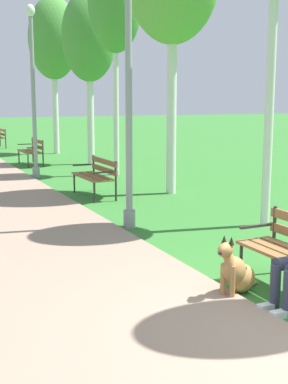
{
  "coord_description": "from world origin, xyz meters",
  "views": [
    {
      "loc": [
        -3.49,
        -3.37,
        2.13
      ],
      "look_at": [
        -0.56,
        2.91,
        0.9
      ],
      "focal_mm": 49.12,
      "sensor_mm": 36.0,
      "label": 1
    }
  ],
  "objects_px": {
    "park_bench_far": "(32,149)",
    "dog_shepherd": "(237,272)",
    "birch_tree_fifth": "(89,38)",
    "park_bench_mid": "(96,174)",
    "lamp_post_mid": "(33,90)",
    "birch_tree_fourth": "(115,3)",
    "lamp_post_near": "(129,81)",
    "birch_tree_sixth": "(53,39)"
  },
  "relations": [
    {
      "from": "park_bench_far",
      "to": "dog_shepherd",
      "type": "xyz_separation_m",
      "value": [
        -0.66,
        -12.5,
        -0.25
      ]
    },
    {
      "from": "birch_tree_fifth",
      "to": "park_bench_mid",
      "type": "bearing_deg",
      "value": -108.17
    },
    {
      "from": "lamp_post_mid",
      "to": "birch_tree_fourth",
      "type": "relative_size",
      "value": 0.75
    },
    {
      "from": "lamp_post_near",
      "to": "birch_tree_fifth",
      "type": "height_order",
      "value": "birch_tree_fifth"
    },
    {
      "from": "park_bench_far",
      "to": "lamp_post_mid",
      "type": "xyz_separation_m",
      "value": [
        -0.58,
        -2.91,
        1.84
      ]
    },
    {
      "from": "lamp_post_near",
      "to": "birch_tree_fifth",
      "type": "bearing_deg",
      "value": 74.76
    },
    {
      "from": "park_bench_far",
      "to": "birch_tree_fourth",
      "type": "bearing_deg",
      "value": -63.22
    },
    {
      "from": "park_bench_mid",
      "to": "birch_tree_fifth",
      "type": "distance_m",
      "value": 6.94
    },
    {
      "from": "park_bench_far",
      "to": "dog_shepherd",
      "type": "distance_m",
      "value": 12.52
    },
    {
      "from": "park_bench_far",
      "to": "birch_tree_fifth",
      "type": "relative_size",
      "value": 0.27
    },
    {
      "from": "lamp_post_mid",
      "to": "birch_tree_fourth",
      "type": "height_order",
      "value": "birch_tree_fourth"
    },
    {
      "from": "birch_tree_fourth",
      "to": "birch_tree_fifth",
      "type": "xyz_separation_m",
      "value": [
        0.18,
        2.7,
        -0.64
      ]
    },
    {
      "from": "lamp_post_near",
      "to": "birch_tree_fifth",
      "type": "xyz_separation_m",
      "value": [
        2.35,
        8.62,
        1.64
      ]
    },
    {
      "from": "dog_shepherd",
      "to": "birch_tree_fifth",
      "type": "height_order",
      "value": "birch_tree_fifth"
    },
    {
      "from": "park_bench_mid",
      "to": "dog_shepherd",
      "type": "bearing_deg",
      "value": -95.8
    },
    {
      "from": "birch_tree_sixth",
      "to": "lamp_post_near",
      "type": "bearing_deg",
      "value": -100.2
    },
    {
      "from": "park_bench_far",
      "to": "lamp_post_near",
      "type": "relative_size",
      "value": 0.32
    },
    {
      "from": "park_bench_mid",
      "to": "lamp_post_near",
      "type": "relative_size",
      "value": 0.32
    },
    {
      "from": "dog_shepherd",
      "to": "birch_tree_sixth",
      "type": "height_order",
      "value": "birch_tree_sixth"
    },
    {
      "from": "lamp_post_near",
      "to": "lamp_post_mid",
      "type": "bearing_deg",
      "value": 90.59
    },
    {
      "from": "park_bench_mid",
      "to": "dog_shepherd",
      "type": "relative_size",
      "value": 1.9
    },
    {
      "from": "lamp_post_mid",
      "to": "birch_tree_sixth",
      "type": "xyz_separation_m",
      "value": [
        2.3,
        6.13,
        2.04
      ]
    },
    {
      "from": "dog_shepherd",
      "to": "birch_tree_fourth",
      "type": "distance_m",
      "value": 10.5
    },
    {
      "from": "birch_tree_fourth",
      "to": "lamp_post_near",
      "type": "bearing_deg",
      "value": -110.09
    },
    {
      "from": "dog_shepherd",
      "to": "birch_tree_fifth",
      "type": "relative_size",
      "value": 0.14
    },
    {
      "from": "dog_shepherd",
      "to": "birch_tree_sixth",
      "type": "bearing_deg",
      "value": 81.39
    },
    {
      "from": "lamp_post_near",
      "to": "birch_tree_sixth",
      "type": "distance_m",
      "value": 12.76
    },
    {
      "from": "park_bench_far",
      "to": "birch_tree_sixth",
      "type": "distance_m",
      "value": 5.33
    },
    {
      "from": "lamp_post_mid",
      "to": "birch_tree_fifth",
      "type": "height_order",
      "value": "birch_tree_fifth"
    },
    {
      "from": "lamp_post_near",
      "to": "birch_tree_sixth",
      "type": "height_order",
      "value": "birch_tree_sixth"
    },
    {
      "from": "park_bench_far",
      "to": "birch_tree_sixth",
      "type": "height_order",
      "value": "birch_tree_sixth"
    },
    {
      "from": "lamp_post_near",
      "to": "birch_tree_fifth",
      "type": "relative_size",
      "value": 0.85
    },
    {
      "from": "birch_tree_fifth",
      "to": "birch_tree_sixth",
      "type": "distance_m",
      "value": 3.81
    },
    {
      "from": "dog_shepherd",
      "to": "lamp_post_near",
      "type": "distance_m",
      "value": 3.96
    },
    {
      "from": "dog_shepherd",
      "to": "birch_tree_fourth",
      "type": "bearing_deg",
      "value": 75.93
    },
    {
      "from": "park_bench_mid",
      "to": "lamp_post_near",
      "type": "distance_m",
      "value": 3.54
    },
    {
      "from": "park_bench_mid",
      "to": "park_bench_far",
      "type": "relative_size",
      "value": 1.0
    },
    {
      "from": "park_bench_far",
      "to": "birch_tree_sixth",
      "type": "relative_size",
      "value": 0.25
    },
    {
      "from": "birch_tree_sixth",
      "to": "birch_tree_fourth",
      "type": "bearing_deg",
      "value": -90.59
    },
    {
      "from": "birch_tree_fifth",
      "to": "birch_tree_fourth",
      "type": "bearing_deg",
      "value": -93.89
    },
    {
      "from": "park_bench_mid",
      "to": "birch_tree_fourth",
      "type": "relative_size",
      "value": 0.25
    },
    {
      "from": "birch_tree_fourth",
      "to": "park_bench_far",
      "type": "bearing_deg",
      "value": 116.78
    }
  ]
}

